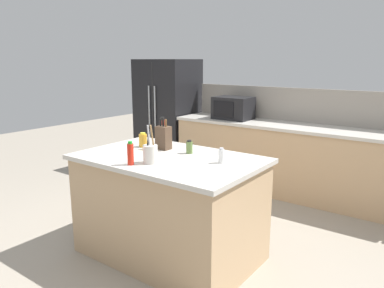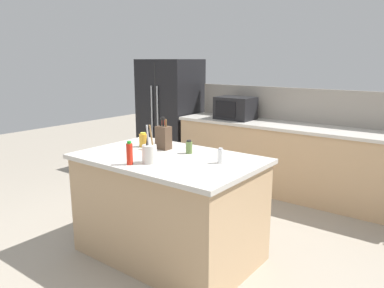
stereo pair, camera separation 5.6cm
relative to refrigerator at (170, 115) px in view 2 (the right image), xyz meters
The scene contains 13 objects.
ground_plane 3.07m from the refrigerator, 49.96° to the right, with size 14.00×14.00×0.00m, color gray.
back_counter_run 2.23m from the refrigerator, ahead, with size 3.40×0.66×0.94m.
wall_backsplash 2.22m from the refrigerator, ahead, with size 3.36×0.03×0.46m, color gray.
kitchen_island 2.97m from the refrigerator, 49.96° to the right, with size 1.61×1.02×0.94m.
refrigerator is the anchor object (origin of this frame).
microwave 1.28m from the refrigerator, ahead, with size 0.52×0.39×0.32m.
knife_block 2.66m from the refrigerator, 50.92° to the right, with size 0.13×0.10×0.29m.
utensil_crock 3.14m from the refrigerator, 52.66° to the right, with size 0.12×0.12×0.32m.
honey_jar 2.56m from the refrigerator, 55.48° to the right, with size 0.08×0.08×0.14m.
vinegar_bottle 2.42m from the refrigerator, 51.25° to the right, with size 0.06×0.06×0.27m.
hot_sauce_bottle 3.20m from the refrigerator, 55.44° to the right, with size 0.05×0.05×0.19m.
spice_jar_oregano 2.84m from the refrigerator, 46.11° to the right, with size 0.06×0.06×0.12m.
salt_shaker 3.21m from the refrigerator, 42.16° to the right, with size 0.05×0.05×0.13m.
Camera 2 is at (2.09, -2.40, 1.77)m, focal length 35.00 mm.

